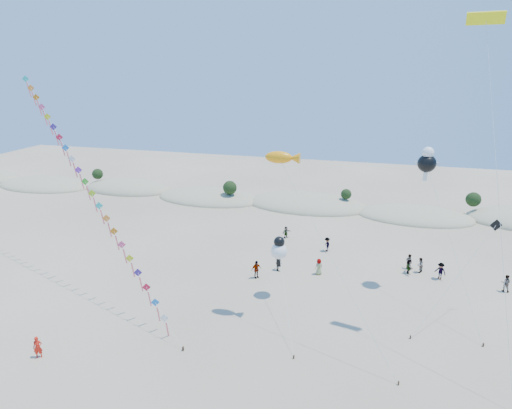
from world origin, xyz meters
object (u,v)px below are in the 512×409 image
at_px(flyer_foreground, 38,347).
at_px(fish_kite, 283,158).
at_px(parafoil_kite, 486,25).
at_px(kite_train, 86,183).

bearing_deg(flyer_foreground, fish_kite, 3.77).
bearing_deg(parafoil_kite, kite_train, -176.90).
relative_size(kite_train, flyer_foreground, 13.71).
relative_size(kite_train, parafoil_kite, 0.98).
height_order(fish_kite, flyer_foreground, fish_kite).
bearing_deg(fish_kite, kite_train, -179.78).
height_order(kite_train, flyer_foreground, kite_train).
distance_m(fish_kite, parafoil_kite, 16.73).
distance_m(kite_train, fish_kite, 18.78).
relative_size(parafoil_kite, flyer_foreground, 13.99).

